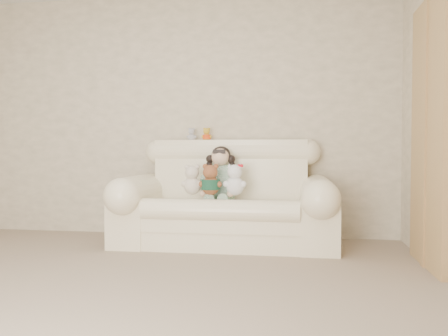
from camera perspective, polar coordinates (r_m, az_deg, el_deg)
floor at (r=2.87m, az=-17.08°, el=-16.45°), size 5.00×5.00×0.00m
wall_back at (r=5.10m, az=-4.77°, el=6.45°), size 4.50×0.00×4.50m
sofa at (r=4.51m, az=0.20°, el=-2.94°), size 2.10×0.95×1.03m
door_panel at (r=3.97m, az=23.82°, el=3.94°), size 0.06×0.90×2.10m
seated_child at (r=4.58m, az=-0.44°, el=-0.61°), size 0.36×0.43×0.55m
brown_teddy at (r=4.35m, az=-1.66°, el=-1.06°), size 0.23×0.19×0.34m
white_cat at (r=4.34m, az=1.34°, el=-1.03°), size 0.24×0.20×0.35m
cream_teddy at (r=4.43m, az=-3.90°, el=-1.08°), size 0.22×0.17×0.33m
yellow_mini_bear at (r=4.89m, az=-2.13°, el=4.25°), size 0.12×0.09×0.17m
grey_mini_plush at (r=4.95m, az=-3.96°, el=4.22°), size 0.13×0.12×0.17m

